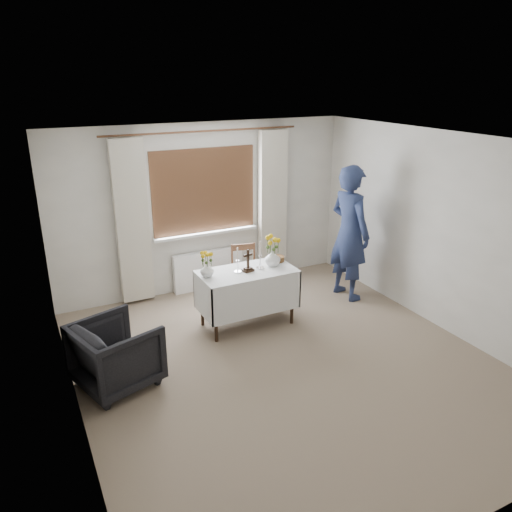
% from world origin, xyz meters
% --- Properties ---
extents(ground, '(5.00, 5.00, 0.00)m').
position_xyz_m(ground, '(0.00, 0.00, 0.00)').
color(ground, gray).
rests_on(ground, ground).
extents(altar_table, '(1.24, 0.64, 0.76)m').
position_xyz_m(altar_table, '(0.01, 1.07, 0.38)').
color(altar_table, white).
rests_on(altar_table, ground).
extents(wooden_chair, '(0.46, 0.46, 0.83)m').
position_xyz_m(wooden_chair, '(0.31, 1.73, 0.42)').
color(wooden_chair, brown).
rests_on(wooden_chair, ground).
extents(armchair, '(0.99, 0.98, 0.72)m').
position_xyz_m(armchair, '(-1.80, 0.47, 0.36)').
color(armchair, black).
rests_on(armchair, ground).
extents(person, '(0.55, 0.76, 1.96)m').
position_xyz_m(person, '(1.73, 1.23, 0.98)').
color(person, navy).
rests_on(person, ground).
extents(radiator, '(1.10, 0.10, 0.60)m').
position_xyz_m(radiator, '(0.00, 2.42, 0.30)').
color(radiator, white).
rests_on(radiator, ground).
extents(wooden_cross, '(0.15, 0.12, 0.29)m').
position_xyz_m(wooden_cross, '(0.02, 1.05, 0.91)').
color(wooden_cross, black).
rests_on(wooden_cross, altar_table).
extents(candlestick_left, '(0.12, 0.12, 0.33)m').
position_xyz_m(candlestick_left, '(-0.11, 1.09, 0.93)').
color(candlestick_left, white).
rests_on(candlestick_left, altar_table).
extents(candlestick_right, '(0.14, 0.14, 0.37)m').
position_xyz_m(candlestick_right, '(0.20, 1.07, 0.95)').
color(candlestick_right, white).
rests_on(candlestick_right, altar_table).
extents(flower_vase_left, '(0.18, 0.18, 0.18)m').
position_xyz_m(flower_vase_left, '(-0.51, 1.12, 0.85)').
color(flower_vase_left, white).
rests_on(flower_vase_left, altar_table).
extents(flower_vase_right, '(0.25, 0.25, 0.22)m').
position_xyz_m(flower_vase_right, '(0.39, 1.09, 0.87)').
color(flower_vase_right, white).
rests_on(flower_vase_right, altar_table).
extents(wicker_basket, '(0.24, 0.24, 0.07)m').
position_xyz_m(wicker_basket, '(0.53, 1.20, 0.80)').
color(wicker_basket, brown).
rests_on(wicker_basket, altar_table).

